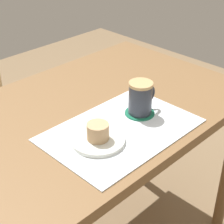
% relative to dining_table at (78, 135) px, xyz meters
% --- Properties ---
extents(dining_table, '(1.26, 0.72, 0.73)m').
position_rel_dining_table_xyz_m(dining_table, '(0.00, 0.00, 0.00)').
color(dining_table, brown).
rests_on(dining_table, ground_plane).
extents(placemat, '(0.47, 0.32, 0.00)m').
position_rel_dining_table_xyz_m(placemat, '(0.04, -0.17, 0.08)').
color(placemat, white).
rests_on(placemat, dining_table).
extents(pastry_plate, '(0.16, 0.16, 0.01)m').
position_rel_dining_table_xyz_m(pastry_plate, '(-0.06, -0.17, 0.09)').
color(pastry_plate, silver).
rests_on(pastry_plate, placemat).
extents(pastry, '(0.07, 0.07, 0.05)m').
position_rel_dining_table_xyz_m(pastry, '(-0.06, -0.17, 0.12)').
color(pastry, tan).
rests_on(pastry, pastry_plate).
extents(coffee_coaster, '(0.10, 0.10, 0.00)m').
position_rel_dining_table_xyz_m(coffee_coaster, '(0.15, -0.15, 0.09)').
color(coffee_coaster, '#196B4C').
rests_on(coffee_coaster, placemat).
extents(coffee_mug, '(0.11, 0.08, 0.11)m').
position_rel_dining_table_xyz_m(coffee_mug, '(0.15, -0.15, 0.15)').
color(coffee_mug, '#2D333D').
rests_on(coffee_mug, coffee_coaster).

